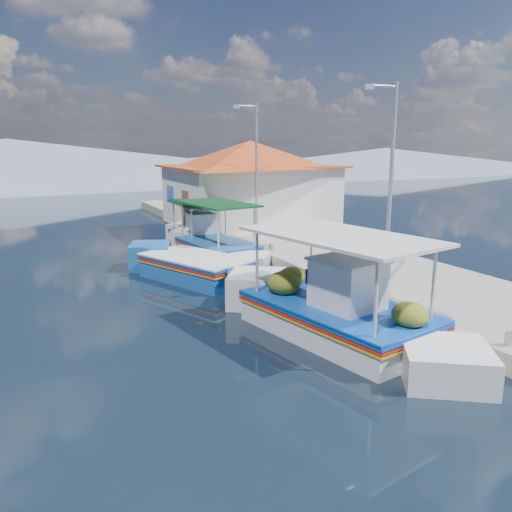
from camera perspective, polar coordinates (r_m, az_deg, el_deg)
name	(u,v)px	position (r m, az deg, el deg)	size (l,w,h in m)	color
ground	(288,349)	(12.36, 3.55, -10.31)	(160.00, 160.00, 0.00)	black
quay	(343,262)	(20.16, 9.69, -0.63)	(5.00, 44.00, 0.50)	gray
bollards	(307,261)	(18.32, 5.77, -0.57)	(0.20, 17.20, 0.30)	#A5A8AD
main_caique	(335,313)	(13.17, 8.85, -6.36)	(3.58, 8.67, 2.90)	white
caique_green_canopy	(217,250)	(21.47, -4.43, 0.72)	(2.64, 7.03, 2.65)	white
caique_blue_hull	(197,270)	(18.35, -6.65, -1.54)	(3.92, 6.65, 1.28)	#1B55A2
caique_far	(198,239)	(23.76, -6.46, 1.94)	(2.22, 6.76, 2.37)	white
harbor_building	(250,181)	(27.63, -0.66, 8.40)	(10.49, 10.49, 4.40)	white
lamp_post_near	(389,175)	(15.67, 14.63, 8.72)	(1.21, 0.14, 6.00)	#A5A8AD
lamp_post_far	(255,164)	(23.24, -0.16, 10.26)	(1.21, 0.14, 6.00)	#A5A8AD
mountain_ridge	(111,165)	(67.04, -15.92, 9.78)	(171.40, 96.00, 5.50)	slate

